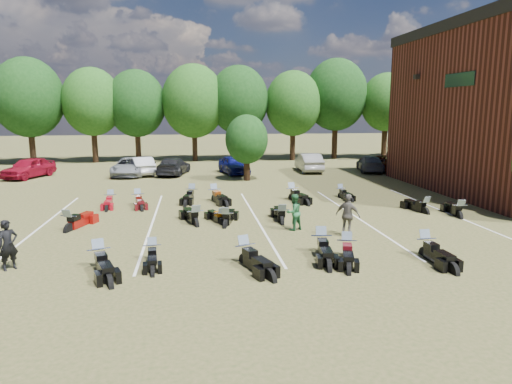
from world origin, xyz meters
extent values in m
plane|color=brown|center=(0.00, 0.00, 0.00)|extent=(160.00, 160.00, 0.00)
imported|color=maroon|center=(-18.76, 19.20, 0.80)|extent=(3.48, 5.06, 1.60)
imported|color=#B5B6BA|center=(-10.23, 19.74, 0.74)|extent=(2.77, 4.78, 1.49)
imported|color=gray|center=(-11.09, 19.35, 0.72)|extent=(2.64, 5.31, 1.45)
imported|color=black|center=(-7.60, 19.37, 0.70)|extent=(2.99, 5.16, 1.41)
imported|color=#0D115F|center=(-2.64, 19.15, 0.75)|extent=(2.70, 4.71, 1.51)
imported|color=#9D9D98|center=(3.91, 19.79, 0.79)|extent=(1.87, 4.86, 1.58)
imported|color=#4F0E04|center=(10.47, 18.86, 0.68)|extent=(3.90, 5.38, 1.36)
imported|color=#3E3E43|center=(9.12, 18.96, 0.68)|extent=(2.90, 4.98, 1.36)
imported|color=black|center=(-12.19, -2.74, 0.85)|extent=(0.74, 0.71, 1.71)
imported|color=#256337|center=(-1.65, 0.91, 0.81)|extent=(0.98, 0.91, 1.63)
imported|color=#5A544D|center=(0.38, -0.40, 0.91)|extent=(1.10, 1.03, 1.82)
cube|color=black|center=(9.35, 12.00, 7.50)|extent=(0.30, 0.40, 0.30)
cube|color=black|center=(9.47, 7.00, 7.00)|extent=(0.06, 3.00, 0.80)
cylinder|color=black|center=(-21.00, 29.00, 2.04)|extent=(0.58, 0.58, 4.08)
ellipsoid|color=#1E4C19|center=(-21.00, 29.00, 6.33)|extent=(6.00, 6.00, 6.90)
cylinder|color=black|center=(-16.00, 29.00, 2.04)|extent=(0.58, 0.58, 4.08)
ellipsoid|color=#1E4C19|center=(-16.00, 29.00, 6.33)|extent=(6.00, 6.00, 6.90)
cylinder|color=black|center=(-11.00, 29.00, 2.04)|extent=(0.57, 0.58, 4.08)
ellipsoid|color=#1E4C19|center=(-11.00, 29.00, 6.33)|extent=(6.00, 6.00, 6.90)
cylinder|color=black|center=(-6.00, 29.00, 2.04)|extent=(0.57, 0.58, 4.08)
ellipsoid|color=#1E4C19|center=(-6.00, 29.00, 6.33)|extent=(6.00, 6.00, 6.90)
cylinder|color=black|center=(-1.00, 29.00, 2.04)|extent=(0.58, 0.58, 4.08)
ellipsoid|color=#1E4C19|center=(-1.00, 29.00, 6.33)|extent=(6.00, 6.00, 6.90)
cylinder|color=black|center=(4.00, 29.00, 2.04)|extent=(0.57, 0.58, 4.08)
ellipsoid|color=#1E4C19|center=(4.00, 29.00, 6.33)|extent=(6.00, 6.00, 6.90)
cylinder|color=black|center=(9.00, 29.00, 2.04)|extent=(0.57, 0.58, 4.08)
ellipsoid|color=#1E4C19|center=(9.00, 29.00, 6.33)|extent=(6.00, 6.00, 6.90)
cylinder|color=black|center=(14.00, 29.00, 2.04)|extent=(0.57, 0.58, 4.08)
ellipsoid|color=#1E4C19|center=(14.00, 29.00, 6.33)|extent=(6.00, 6.00, 6.90)
cylinder|color=black|center=(19.00, 29.00, 2.04)|extent=(0.58, 0.58, 4.08)
ellipsoid|color=#1E4C19|center=(19.00, 29.00, 6.33)|extent=(6.00, 6.00, 6.90)
cylinder|color=black|center=(24.00, 29.00, 2.04)|extent=(0.58, 0.58, 4.08)
ellipsoid|color=#1E4C19|center=(24.00, 29.00, 6.33)|extent=(6.00, 6.00, 6.90)
cylinder|color=black|center=(-2.00, 15.50, 0.95)|extent=(0.24, 0.24, 1.90)
sphere|color=#1E4C19|center=(-2.00, 15.50, 3.10)|extent=(3.20, 3.20, 3.20)
cube|color=silver|center=(-13.00, 3.00, 0.01)|extent=(0.10, 14.00, 0.01)
cube|color=silver|center=(-8.00, 3.00, 0.01)|extent=(0.10, 14.00, 0.01)
cube|color=silver|center=(-3.00, 3.00, 0.01)|extent=(0.10, 14.00, 0.01)
cube|color=silver|center=(2.00, 3.00, 0.01)|extent=(0.10, 14.00, 0.01)
cube|color=silver|center=(7.00, 3.00, 0.01)|extent=(0.10, 14.00, 0.01)
camera|label=1|loc=(-6.04, -18.35, 5.31)|focal=32.00mm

